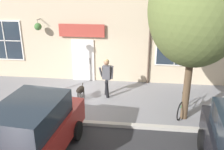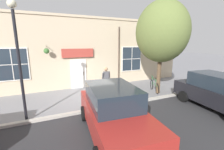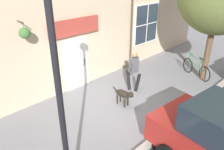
% 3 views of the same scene
% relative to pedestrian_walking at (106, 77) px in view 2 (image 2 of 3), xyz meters
% --- Properties ---
extents(ground_plane, '(90.00, 90.00, 0.00)m').
position_rel_pedestrian_walking_xyz_m(ground_plane, '(0.37, -1.33, -1.02)').
color(ground_plane, gray).
extents(storefront_facade, '(0.95, 18.00, 5.10)m').
position_rel_pedestrian_walking_xyz_m(storefront_facade, '(-1.97, -1.32, 1.53)').
color(storefront_facade, '#C6B293').
rests_on(storefront_facade, ground_plane).
extents(pedestrian_walking, '(0.73, 0.61, 1.69)m').
position_rel_pedestrian_walking_xyz_m(pedestrian_walking, '(0.00, 0.00, 0.00)').
color(pedestrian_walking, black).
rests_on(pedestrian_walking, ground_plane).
extents(dog_on_leash, '(1.00, 0.29, 0.69)m').
position_rel_pedestrian_walking_xyz_m(dog_on_leash, '(0.49, -1.05, -0.56)').
color(dog_on_leash, black).
rests_on(dog_on_leash, ground_plane).
extents(street_tree_by_curb, '(3.37, 3.04, 5.76)m').
position_rel_pedestrian_walking_xyz_m(street_tree_by_curb, '(1.49, 3.04, 2.82)').
color(street_tree_by_curb, brown).
rests_on(street_tree_by_curb, ground_plane).
extents(leaning_bicycle, '(1.63, 0.69, 1.00)m').
position_rel_pedestrian_walking_xyz_m(leaning_bicycle, '(1.12, 3.08, -0.64)').
color(leaning_bicycle, black).
rests_on(leaning_bicycle, ground_plane).
extents(parked_car_mid_block, '(4.45, 2.26, 1.75)m').
position_rel_pedestrian_walking_xyz_m(parked_car_mid_block, '(4.44, -1.51, -0.14)').
color(parked_car_mid_block, maroon).
rests_on(parked_car_mid_block, ground_plane).
extents(parked_car_far_end, '(4.45, 2.26, 1.75)m').
position_rel_pedestrian_walking_xyz_m(parked_car_far_end, '(4.66, 4.06, -0.14)').
color(parked_car_far_end, black).
rests_on(parked_car_far_end, ground_plane).
extents(street_lamp, '(0.32, 0.32, 4.76)m').
position_rel_pedestrian_walking_xyz_m(street_lamp, '(2.16, -4.48, 2.10)').
color(street_lamp, black).
rests_on(street_lamp, ground_plane).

